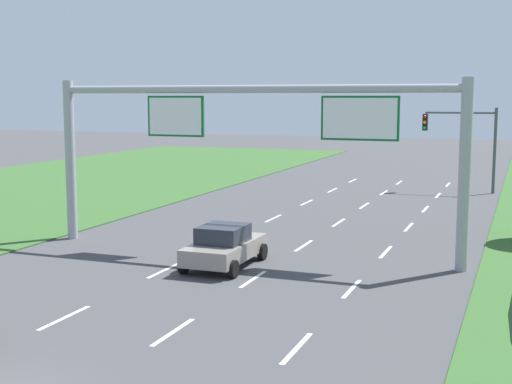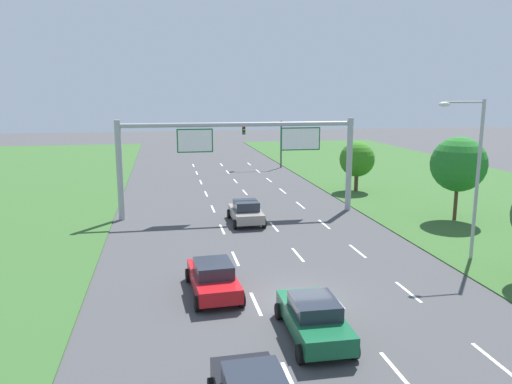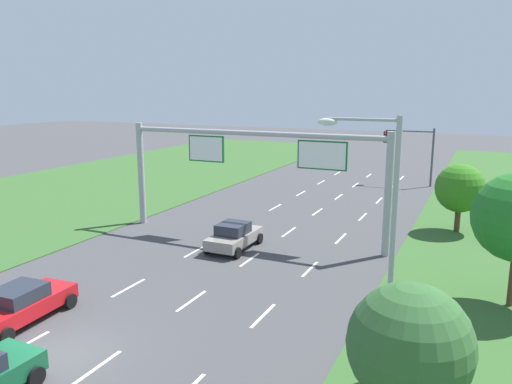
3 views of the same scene
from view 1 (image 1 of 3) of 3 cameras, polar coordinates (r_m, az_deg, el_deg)
The scene contains 6 objects.
lane_dashes_inner_left at distance 26.39m, azimuth -7.39°, elevation -6.24°, with size 0.14×62.40×0.01m.
lane_dashes_inner_right at distance 24.96m, azimuth -0.23°, elevation -6.98°, with size 0.14×62.40×0.01m.
lane_dashes_slip at distance 23.97m, azimuth 7.67°, elevation -7.67°, with size 0.14×62.40×0.01m.
car_mid_lane at distance 26.64m, azimuth -2.56°, elevation -4.34°, with size 2.17×4.12×1.57m.
sign_gantry at distance 28.33m, azimuth -0.34°, elevation 4.74°, with size 17.24×0.44×7.00m.
traffic_light_mast at distance 49.00m, azimuth 16.33°, elevation 4.48°, with size 4.76×0.49×5.60m.
Camera 1 is at (10.44, -10.53, 6.31)m, focal length 50.00 mm.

